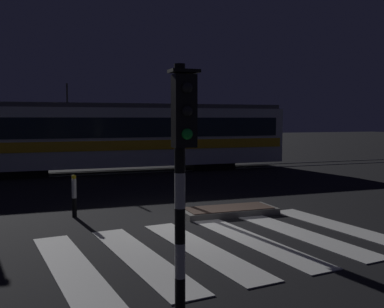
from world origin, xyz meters
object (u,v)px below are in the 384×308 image
(traffic_light_kerb_mid_left, at_px, (182,151))
(bollard_island_edge, at_px, (74,196))
(tram, at_px, (121,136))
(traffic_light_median_centre, at_px, (184,128))

(traffic_light_kerb_mid_left, bearing_deg, bollard_island_edge, 96.79)
(bollard_island_edge, bearing_deg, tram, 71.81)
(traffic_light_kerb_mid_left, bearing_deg, traffic_light_median_centre, 70.64)
(traffic_light_median_centre, bearing_deg, bollard_island_edge, 176.29)
(traffic_light_median_centre, xyz_separation_m, bollard_island_edge, (-2.94, 0.19, -1.75))
(bollard_island_edge, bearing_deg, traffic_light_median_centre, -3.71)
(traffic_light_median_centre, height_order, bollard_island_edge, traffic_light_median_centre)
(traffic_light_median_centre, distance_m, traffic_light_kerb_mid_left, 6.57)
(traffic_light_kerb_mid_left, distance_m, bollard_island_edge, 6.63)
(tram, relative_size, bollard_island_edge, 14.77)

